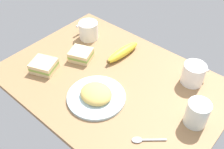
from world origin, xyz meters
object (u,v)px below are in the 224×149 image
object	(u,v)px
banana	(123,52)
coffee_mug_black	(88,30)
sandwich_main	(44,66)
glass_of_milk	(197,114)
spoon	(143,140)
sandwich_side	(81,55)
plate_of_food	(96,95)
coffee_mug_milky	(193,74)

from	to	relation	value
banana	coffee_mug_black	bearing A→B (deg)	179.77
coffee_mug_black	sandwich_main	bearing A→B (deg)	-85.43
sandwich_main	banana	world-z (taller)	sandwich_main
glass_of_milk	spoon	bearing A→B (deg)	-116.85
sandwich_main	glass_of_milk	distance (cm)	64.05
sandwich_side	banana	size ratio (longest dim) A/B	0.60
plate_of_food	coffee_mug_black	world-z (taller)	coffee_mug_black
plate_of_food	coffee_mug_milky	world-z (taller)	coffee_mug_milky
spoon	coffee_mug_milky	bearing A→B (deg)	92.45
sandwich_side	glass_of_milk	size ratio (longest dim) A/B	1.23
spoon	sandwich_side	bearing A→B (deg)	160.55
banana	spoon	bearing A→B (deg)	-42.05
coffee_mug_milky	glass_of_milk	size ratio (longest dim) A/B	1.18
coffee_mug_black	plate_of_food	bearing A→B (deg)	-41.30
coffee_mug_black	glass_of_milk	world-z (taller)	glass_of_milk
banana	spoon	size ratio (longest dim) A/B	2.01
sandwich_side	sandwich_main	bearing A→B (deg)	-112.61
sandwich_main	spoon	distance (cm)	52.64
coffee_mug_black	glass_of_milk	size ratio (longest dim) A/B	1.19
plate_of_food	banana	size ratio (longest dim) A/B	1.15
sandwich_side	spoon	bearing A→B (deg)	-19.45
sandwich_main	spoon	bearing A→B (deg)	-0.82
coffee_mug_black	sandwich_main	size ratio (longest dim) A/B	0.92
coffee_mug_milky	spoon	bearing A→B (deg)	-87.55
sandwich_side	spoon	world-z (taller)	sandwich_side
sandwich_side	glass_of_milk	world-z (taller)	glass_of_milk
glass_of_milk	coffee_mug_black	bearing A→B (deg)	169.21
plate_of_food	glass_of_milk	bearing A→B (deg)	23.10
sandwich_side	glass_of_milk	bearing A→B (deg)	1.68
coffee_mug_black	coffee_mug_milky	distance (cm)	53.69
plate_of_food	sandwich_side	xyz separation A→B (cm)	(-21.45, 12.78, 0.64)
coffee_mug_milky	spoon	distance (cm)	35.58
glass_of_milk	sandwich_side	bearing A→B (deg)	-178.32
coffee_mug_black	banana	distance (cm)	21.79
coffee_mug_black	sandwich_main	xyz separation A→B (cm)	(2.35, -29.36, -2.20)
plate_of_food	glass_of_milk	distance (cm)	36.79
spoon	glass_of_milk	bearing A→B (deg)	63.15
coffee_mug_black	coffee_mug_milky	size ratio (longest dim) A/B	1.01
plate_of_food	sandwich_side	size ratio (longest dim) A/B	1.92
plate_of_food	banana	bearing A→B (deg)	107.98
coffee_mug_black	spoon	distance (cm)	62.79
plate_of_food	coffee_mug_black	xyz separation A→B (cm)	(-30.27, 26.60, 2.84)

